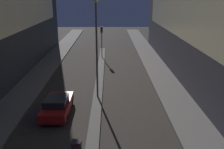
{
  "coord_description": "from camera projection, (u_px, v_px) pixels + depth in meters",
  "views": [
    {
      "loc": [
        1.07,
        -4.25,
        9.02
      ],
      "look_at": [
        1.36,
        21.79,
        0.5
      ],
      "focal_mm": 40.0,
      "sensor_mm": 36.0,
      "label": 1
    }
  ],
  "objects": [
    {
      "name": "car_left_lane",
      "position": [
        57.0,
        105.0,
        19.22
      ],
      "size": [
        1.91,
        4.48,
        1.54
      ],
      "color": "maroon",
      "rests_on": "ground"
    },
    {
      "name": "median_strip",
      "position": [
        99.0,
        87.0,
        24.98
      ],
      "size": [
        0.82,
        36.24,
        0.14
      ],
      "color": "#56544F",
      "rests_on": "ground"
    },
    {
      "name": "street_lamp",
      "position": [
        96.0,
        29.0,
        20.66
      ],
      "size": [
        0.55,
        0.55,
        8.69
      ],
      "color": "#4C4C51",
      "rests_on": "median_strip"
    },
    {
      "name": "traffic_light_mid",
      "position": [
        102.0,
        35.0,
        35.23
      ],
      "size": [
        0.32,
        0.42,
        4.41
      ],
      "color": "#4C4C51",
      "rests_on": "median_strip"
    }
  ]
}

